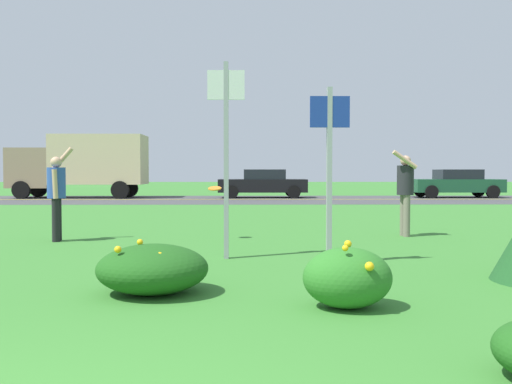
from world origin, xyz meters
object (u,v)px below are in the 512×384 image
Objects in this scene: frisbee_orange at (215,188)px; car_black_center_left at (263,183)px; box_truck_tan at (82,163)px; person_thrower_blue_shirt at (57,190)px; sign_post_by_roadside at (329,157)px; sign_post_near_path at (226,141)px; car_dark_green_leftmost at (456,183)px; person_catcher_dark_shirt at (405,188)px.

car_black_center_left is at bearing 85.35° from frisbee_orange.
person_thrower_blue_shirt is at bearing -74.84° from box_truck_tan.
sign_post_by_roadside is 1.39× the size of person_thrower_blue_shirt.
sign_post_near_path is 20.08m from car_black_center_left.
car_black_center_left is at bearing 76.11° from person_thrower_blue_shirt.
box_truck_tan is (-9.63, 20.60, 0.28)m from sign_post_by_roadside.
car_dark_green_leftmost is 10.00m from car_black_center_left.
car_black_center_left is (1.43, 17.59, -0.26)m from frisbee_orange.
sign_post_near_path is 1.65× the size of person_thrower_blue_shirt.
sign_post_near_path is at bearing -67.87° from box_truck_tan.
car_black_center_left is (4.42, 17.87, -0.23)m from person_thrower_blue_shirt.
box_truck_tan is (-11.70, 17.14, 0.81)m from person_catcher_dark_shirt.
frisbee_orange is (-0.32, 2.43, -0.79)m from sign_post_near_path.
box_truck_tan is at bearing 113.99° from frisbee_orange.
sign_post_near_path is 22.92m from car_dark_green_leftmost.
frisbee_orange is (-3.87, -0.45, -0.00)m from person_catcher_dark_shirt.
frisbee_orange is at bearing 5.30° from person_thrower_blue_shirt.
person_thrower_blue_shirt is (-4.79, 2.73, -0.56)m from sign_post_by_roadside.
sign_post_near_path is 11.30× the size of frisbee_orange.
sign_post_by_roadside reaches higher than car_black_center_left.
car_black_center_left is at bearing 91.03° from sign_post_by_roadside.
car_dark_green_leftmost is (11.43, 17.59, -0.26)m from frisbee_orange.
person_catcher_dark_shirt is 0.39× the size of car_dark_green_leftmost.
person_catcher_dark_shirt is (3.55, 2.88, -0.79)m from sign_post_near_path.
person_catcher_dark_shirt is 20.77m from box_truck_tan.
box_truck_tan is (-8.14, 20.02, 0.02)m from sign_post_near_path.
sign_post_by_roadside is at bearing -120.92° from person_catcher_dark_shirt.
car_dark_green_leftmost reaches higher than frisbee_orange.
person_thrower_blue_shirt reaches higher than car_black_center_left.
frisbee_orange is at bearing 97.44° from sign_post_near_path.
frisbee_orange is at bearing 120.94° from sign_post_by_roadside.
box_truck_tan is at bearing 124.32° from person_catcher_dark_shirt.
sign_post_by_roadside is (1.48, -0.57, -0.26)m from sign_post_near_path.
sign_post_by_roadside reaches higher than person_thrower_blue_shirt.
person_thrower_blue_shirt is (-3.30, 2.16, -0.82)m from sign_post_near_path.
sign_post_by_roadside is 3.54m from frisbee_orange.
sign_post_by_roadside is 0.56× the size of car_black_center_left.
person_thrower_blue_shirt reaches higher than car_dark_green_leftmost.
car_black_center_left is (1.11, 20.02, -1.05)m from sign_post_near_path.
person_thrower_blue_shirt is 18.41m from car_black_center_left.
car_dark_green_leftmost is at bearing 56.99° from frisbee_orange.
sign_post_near_path is at bearing 158.91° from sign_post_by_roadside.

